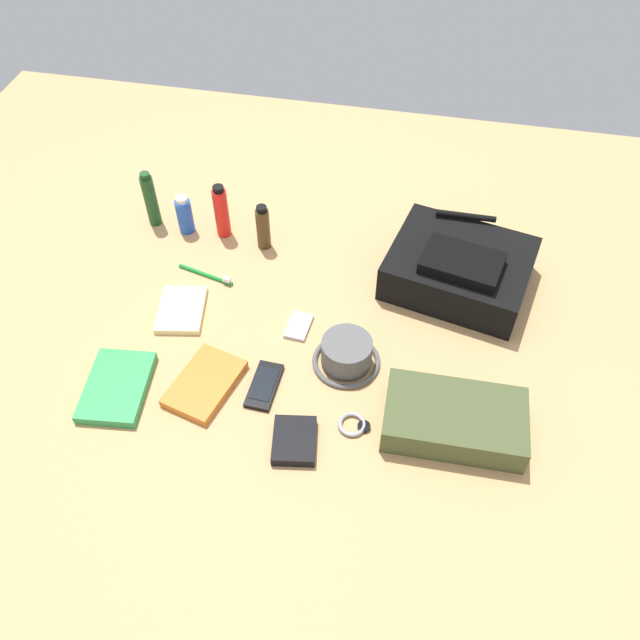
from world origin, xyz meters
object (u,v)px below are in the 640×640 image
at_px(wristwatch, 354,425).
at_px(notepad, 181,310).
at_px(media_player, 298,327).
at_px(cologne_bottle, 263,228).
at_px(sunscreen_spray, 221,212).
at_px(shampoo_bottle, 151,200).
at_px(wallet, 294,441).
at_px(bucket_hat, 347,354).
at_px(paperback_novel, 117,387).
at_px(deodorant_spray, 185,215).
at_px(toothbrush, 209,275).
at_px(cell_phone, 264,385).
at_px(backpack, 459,268).
at_px(travel_guidebook, 205,384).
at_px(toiletry_pouch, 454,418).

height_order(wristwatch, notepad, notepad).
bearing_deg(media_player, cologne_bottle, 119.76).
xyz_separation_m(sunscreen_spray, cologne_bottle, (0.12, -0.03, -0.01)).
bearing_deg(shampoo_bottle, wallet, -48.69).
xyz_separation_m(shampoo_bottle, wristwatch, (0.66, -0.55, -0.08)).
height_order(bucket_hat, paperback_novel, bucket_hat).
distance_m(deodorant_spray, notepad, 0.31).
height_order(deodorant_spray, toothbrush, deodorant_spray).
xyz_separation_m(cell_phone, toothbrush, (-0.23, 0.31, 0.00)).
distance_m(deodorant_spray, cologne_bottle, 0.23).
bearing_deg(cell_phone, toothbrush, 126.50).
xyz_separation_m(bucket_hat, wristwatch, (0.05, -0.17, -0.03)).
bearing_deg(backpack, cologne_bottle, 175.35).
bearing_deg(travel_guidebook, sunscreen_spray, 102.08).
xyz_separation_m(media_player, wristwatch, (0.18, -0.25, 0.00)).
bearing_deg(toothbrush, wallet, -53.13).
bearing_deg(toiletry_pouch, deodorant_spray, 147.18).
relative_size(toiletry_pouch, wristwatch, 4.21).
bearing_deg(paperback_novel, travel_guidebook, 14.30).
height_order(deodorant_spray, media_player, deodorant_spray).
height_order(sunscreen_spray, wallet, sunscreen_spray).
height_order(toothbrush, wallet, wallet).
distance_m(shampoo_bottle, deodorant_spray, 0.10).
bearing_deg(media_player, wallet, -78.88).
relative_size(paperback_novel, travel_guidebook, 1.00).
xyz_separation_m(bucket_hat, media_player, (-0.13, 0.08, -0.03)).
height_order(deodorant_spray, cologne_bottle, cologne_bottle).
bearing_deg(wristwatch, shampoo_bottle, 140.08).
distance_m(bucket_hat, cell_phone, 0.20).
height_order(toothbrush, notepad, toothbrush).
bearing_deg(shampoo_bottle, toiletry_pouch, -30.43).
relative_size(deodorant_spray, media_player, 1.29).
distance_m(bucket_hat, cologne_bottle, 0.45).
bearing_deg(deodorant_spray, paperback_novel, -87.56).
height_order(toiletry_pouch, wristwatch, toiletry_pouch).
xyz_separation_m(backpack, sunscreen_spray, (-0.64, 0.07, 0.02)).
bearing_deg(backpack, wallet, -119.31).
relative_size(cell_phone, toothbrush, 0.82).
bearing_deg(cell_phone, cologne_bottle, 104.50).
height_order(shampoo_bottle, paperback_novel, shampoo_bottle).
bearing_deg(cologne_bottle, toiletry_pouch, -41.35).
relative_size(shampoo_bottle, notepad, 1.12).
distance_m(bucket_hat, paperback_novel, 0.52).
bearing_deg(wallet, notepad, 130.24).
distance_m(travel_guidebook, wallet, 0.25).
height_order(cell_phone, toothbrush, toothbrush).
height_order(toiletry_pouch, shampoo_bottle, shampoo_bottle).
bearing_deg(toothbrush, shampoo_bottle, 140.06).
bearing_deg(toothbrush, bucket_hat, -27.17).
bearing_deg(travel_guidebook, cell_phone, 10.26).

